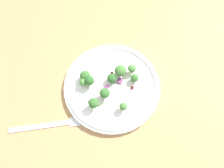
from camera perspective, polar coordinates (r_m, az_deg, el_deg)
ground_plane at (r=68.50cm, az=-1.48°, el=-3.31°), size 180.00×180.00×2.00cm
plate at (r=67.71cm, az=0.00°, el=-0.60°), size 24.64×24.64×1.70cm
dressing_pool at (r=67.30cm, az=0.00°, el=-0.46°), size 14.29×14.29×0.20cm
broccoli_floret_0 at (r=64.13cm, az=-1.80°, el=-2.24°), size 2.56×2.56×2.59cm
broccoli_floret_1 at (r=67.42cm, az=4.33°, el=3.37°), size 2.09×2.09×2.11cm
broccoli_floret_2 at (r=66.78cm, az=1.83°, el=2.90°), size 2.95×2.95×2.98cm
broccoli_floret_3 at (r=63.73cm, az=-4.04°, el=-4.13°), size 2.51×2.51×2.54cm
broccoli_floret_4 at (r=66.41cm, az=-6.24°, el=0.39°), size 1.93×1.93×1.95cm
broccoli_floret_5 at (r=63.72cm, az=2.46°, el=-4.87°), size 1.92×1.92×1.95cm
broccoli_floret_6 at (r=65.87cm, az=-4.90°, el=0.71°), size 2.41×2.41×2.44cm
broccoli_floret_7 at (r=67.09cm, az=-5.83°, el=1.76°), size 2.68×2.68×2.72cm
broccoli_floret_8 at (r=66.85cm, az=4.88°, el=1.29°), size 2.07×2.07×2.10cm
broccoli_floret_9 at (r=66.54cm, az=-0.02°, el=1.24°), size 2.37×2.37×2.40cm
cranberry_0 at (r=66.77cm, az=4.42°, el=-0.76°), size 0.79×0.79×0.79cm
cranberry_1 at (r=67.72cm, az=-5.36°, el=1.26°), size 0.75×0.75×0.75cm
cranberry_2 at (r=68.10cm, az=-0.03°, el=2.43°), size 0.71×0.71×0.71cm
cranberry_3 at (r=68.63cm, az=4.67°, el=2.94°), size 0.70×0.70×0.70cm
cranberry_4 at (r=68.76cm, az=1.77°, el=2.90°), size 0.80×0.80×0.80cm
onion_bit_0 at (r=66.05cm, az=-1.28°, el=-2.67°), size 1.56×1.58×0.55cm
onion_bit_1 at (r=67.49cm, az=1.75°, el=0.68°), size 1.58×1.40×0.59cm
onion_bit_2 at (r=66.80cm, az=-1.39°, el=-0.70°), size 1.56×1.48×0.60cm
fork at (r=66.93cm, az=-12.88°, el=-8.53°), size 7.37×18.27×0.50cm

